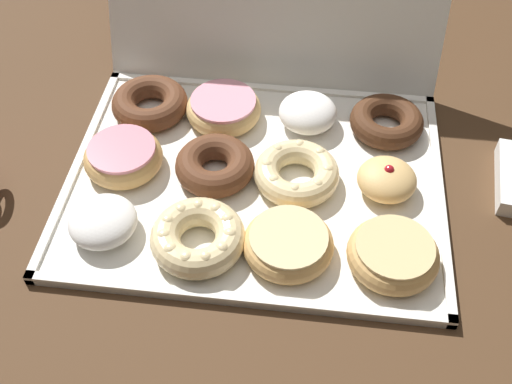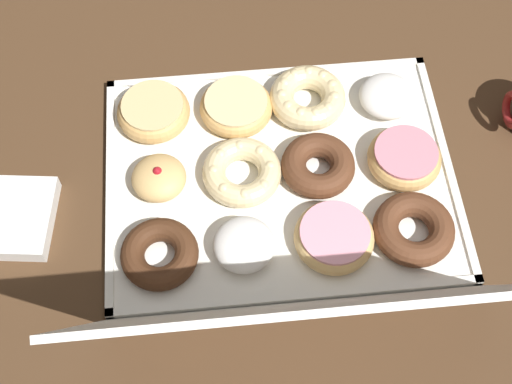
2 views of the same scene
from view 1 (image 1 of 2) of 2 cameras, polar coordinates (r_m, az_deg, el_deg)
ground_plane at (r=0.86m, az=-0.10°, el=0.89°), size 3.00×3.00×0.00m
donut_box at (r=0.86m, az=-0.10°, el=1.12°), size 0.53×0.40×0.01m
powdered_filled_donut_0 at (r=0.80m, az=-14.27°, el=-2.72°), size 0.09×0.09×0.04m
cruller_donut_1 at (r=0.77m, az=-5.53°, el=-4.22°), size 0.12×0.12×0.04m
glazed_ring_donut_2 at (r=0.76m, az=3.07°, el=-4.88°), size 0.12×0.12×0.03m
glazed_ring_donut_3 at (r=0.77m, az=12.84°, el=-5.75°), size 0.12×0.12×0.04m
pink_frosted_donut_4 at (r=0.87m, az=-12.48°, el=3.21°), size 0.11×0.11×0.04m
chocolate_cake_ring_donut_5 at (r=0.85m, az=-3.90°, el=2.61°), size 0.11×0.11×0.04m
cruller_donut_6 at (r=0.84m, az=3.87°, el=1.92°), size 0.12×0.12×0.04m
jelly_filled_donut_7 at (r=0.85m, az=12.26°, el=1.40°), size 0.08×0.08×0.05m
chocolate_cake_ring_donut_8 at (r=0.95m, az=-10.01°, el=8.27°), size 0.12×0.12×0.04m
pink_frosted_donut_9 at (r=0.93m, az=-3.08°, el=7.92°), size 0.12×0.12×0.04m
powdered_filled_donut_10 at (r=0.92m, az=4.91°, el=7.50°), size 0.09×0.09×0.05m
chocolate_cake_ring_donut_11 at (r=0.93m, az=12.24°, el=6.54°), size 0.11×0.11×0.03m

